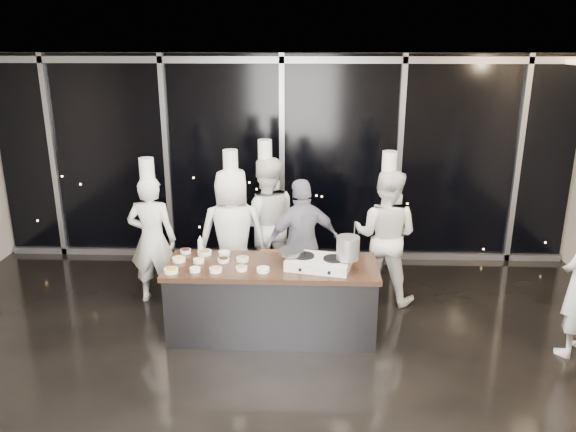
# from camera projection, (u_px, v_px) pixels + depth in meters

# --- Properties ---
(ground) EXTENTS (9.00, 9.00, 0.00)m
(ground) POSITION_uv_depth(u_px,v_px,m) (267.00, 376.00, 5.93)
(ground) COLOR black
(ground) RESTS_ON ground
(room_shell) EXTENTS (9.02, 7.02, 3.21)m
(room_shell) POSITION_uv_depth(u_px,v_px,m) (283.00, 169.00, 5.24)
(room_shell) COLOR beige
(room_shell) RESTS_ON ground
(window_wall) EXTENTS (8.90, 0.11, 3.20)m
(window_wall) POSITION_uv_depth(u_px,v_px,m) (282.00, 160.00, 8.71)
(window_wall) COLOR black
(window_wall) RESTS_ON ground
(demo_counter) EXTENTS (2.46, 0.86, 0.90)m
(demo_counter) POSITION_uv_depth(u_px,v_px,m) (272.00, 300.00, 6.65)
(demo_counter) COLOR #333337
(demo_counter) RESTS_ON ground
(stove) EXTENTS (0.79, 0.58, 0.14)m
(stove) POSITION_uv_depth(u_px,v_px,m) (319.00, 262.00, 6.41)
(stove) COLOR silver
(stove) RESTS_ON demo_counter
(frying_pan) EXTENTS (0.53, 0.35, 0.05)m
(frying_pan) POSITION_uv_depth(u_px,v_px,m) (291.00, 252.00, 6.46)
(frying_pan) COLOR slate
(frying_pan) RESTS_ON stove
(stock_pot) EXTENTS (0.31, 0.31, 0.26)m
(stock_pot) POSITION_uv_depth(u_px,v_px,m) (348.00, 248.00, 6.28)
(stock_pot) COLOR #AFAFB2
(stock_pot) RESTS_ON stove
(prep_bowls) EXTENTS (1.18, 0.74, 0.05)m
(prep_bowls) POSITION_uv_depth(u_px,v_px,m) (211.00, 261.00, 6.54)
(prep_bowls) COLOR white
(prep_bowls) RESTS_ON demo_counter
(squeeze_bottle) EXTENTS (0.06, 0.06, 0.23)m
(squeeze_bottle) POSITION_uv_depth(u_px,v_px,m) (200.00, 245.00, 6.83)
(squeeze_bottle) COLOR silver
(squeeze_bottle) RESTS_ON demo_counter
(chef_far_left) EXTENTS (0.64, 0.43, 1.97)m
(chef_far_left) POSITION_uv_depth(u_px,v_px,m) (152.00, 238.00, 7.39)
(chef_far_left) COLOR white
(chef_far_left) RESTS_ON ground
(chef_left) EXTENTS (0.98, 0.72, 2.07)m
(chef_left) POSITION_uv_depth(u_px,v_px,m) (233.00, 235.00, 7.39)
(chef_left) COLOR white
(chef_left) RESTS_ON ground
(chef_center) EXTENTS (1.00, 0.83, 2.12)m
(chef_center) POSITION_uv_depth(u_px,v_px,m) (266.00, 223.00, 7.82)
(chef_center) COLOR white
(chef_center) RESTS_ON ground
(guest) EXTENTS (1.09, 0.74, 1.72)m
(guest) POSITION_uv_depth(u_px,v_px,m) (303.00, 243.00, 7.30)
(guest) COLOR #141937
(guest) RESTS_ON ground
(chef_right) EXTENTS (1.07, 0.96, 2.04)m
(chef_right) POSITION_uv_depth(u_px,v_px,m) (385.00, 235.00, 7.43)
(chef_right) COLOR white
(chef_right) RESTS_ON ground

